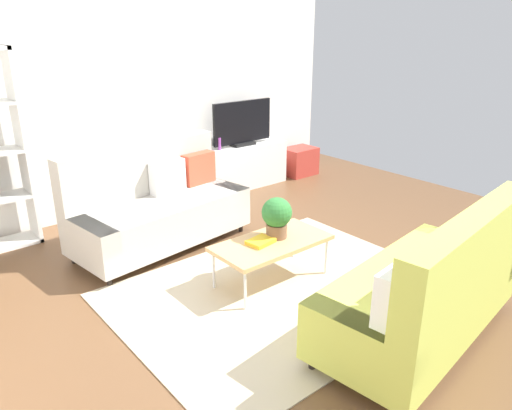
{
  "coord_description": "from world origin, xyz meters",
  "views": [
    {
      "loc": [
        -2.78,
        -3.01,
        2.29
      ],
      "look_at": [
        0.02,
        0.36,
        0.65
      ],
      "focal_mm": 33.85,
      "sensor_mm": 36.0,
      "label": 1
    }
  ],
  "objects_px": {
    "potted_plant": "(277,216)",
    "vase_0": "(207,145)",
    "coffee_table": "(272,244)",
    "couch_beige": "(158,206)",
    "tv": "(242,124)",
    "bottle_0": "(219,144)",
    "storage_trunk": "(299,161)",
    "table_book_0": "(261,241)",
    "couch_green": "(428,289)",
    "tv_console": "(242,166)"
  },
  "relations": [
    {
      "from": "coffee_table",
      "to": "storage_trunk",
      "type": "xyz_separation_m",
      "value": [
        2.67,
        2.35,
        -0.17
      ]
    },
    {
      "from": "storage_trunk",
      "to": "table_book_0",
      "type": "relative_size",
      "value": 2.17
    },
    {
      "from": "storage_trunk",
      "to": "bottle_0",
      "type": "relative_size",
      "value": 3.0
    },
    {
      "from": "tv_console",
      "to": "storage_trunk",
      "type": "height_order",
      "value": "tv_console"
    },
    {
      "from": "couch_green",
      "to": "potted_plant",
      "type": "xyz_separation_m",
      "value": [
        -0.2,
        1.46,
        0.19
      ]
    },
    {
      "from": "couch_beige",
      "to": "bottle_0",
      "type": "height_order",
      "value": "couch_beige"
    },
    {
      "from": "couch_green",
      "to": "coffee_table",
      "type": "height_order",
      "value": "couch_green"
    },
    {
      "from": "couch_beige",
      "to": "storage_trunk",
      "type": "xyz_separation_m",
      "value": [
        3.06,
        0.92,
        -0.23
      ]
    },
    {
      "from": "coffee_table",
      "to": "tv_console",
      "type": "bearing_deg",
      "value": 57.37
    },
    {
      "from": "coffee_table",
      "to": "vase_0",
      "type": "bearing_deg",
      "value": 68.43
    },
    {
      "from": "couch_beige",
      "to": "storage_trunk",
      "type": "distance_m",
      "value": 3.2
    },
    {
      "from": "tv_console",
      "to": "storage_trunk",
      "type": "relative_size",
      "value": 2.69
    },
    {
      "from": "coffee_table",
      "to": "potted_plant",
      "type": "relative_size",
      "value": 2.83
    },
    {
      "from": "tv_console",
      "to": "storage_trunk",
      "type": "bearing_deg",
      "value": -5.19
    },
    {
      "from": "couch_green",
      "to": "couch_beige",
      "type": "bearing_deg",
      "value": 96.31
    },
    {
      "from": "tv",
      "to": "bottle_0",
      "type": "height_order",
      "value": "tv"
    },
    {
      "from": "table_book_0",
      "to": "coffee_table",
      "type": "bearing_deg",
      "value": -13.74
    },
    {
      "from": "tv",
      "to": "vase_0",
      "type": "bearing_deg",
      "value": 173.12
    },
    {
      "from": "coffee_table",
      "to": "potted_plant",
      "type": "xyz_separation_m",
      "value": [
        0.09,
        0.04,
        0.24
      ]
    },
    {
      "from": "couch_green",
      "to": "coffee_table",
      "type": "relative_size",
      "value": 1.81
    },
    {
      "from": "couch_beige",
      "to": "coffee_table",
      "type": "bearing_deg",
      "value": 98.05
    },
    {
      "from": "vase_0",
      "to": "potted_plant",
      "type": "bearing_deg",
      "value": -109.99
    },
    {
      "from": "potted_plant",
      "to": "table_book_0",
      "type": "bearing_deg",
      "value": -176.13
    },
    {
      "from": "tv_console",
      "to": "couch_green",
      "type": "bearing_deg",
      "value": -108.24
    },
    {
      "from": "potted_plant",
      "to": "vase_0",
      "type": "bearing_deg",
      "value": 70.01
    },
    {
      "from": "couch_beige",
      "to": "table_book_0",
      "type": "distance_m",
      "value": 1.42
    },
    {
      "from": "storage_trunk",
      "to": "table_book_0",
      "type": "bearing_deg",
      "value": -140.15
    },
    {
      "from": "couch_beige",
      "to": "tv_console",
      "type": "height_order",
      "value": "couch_beige"
    },
    {
      "from": "tv",
      "to": "bottle_0",
      "type": "distance_m",
      "value": 0.48
    },
    {
      "from": "vase_0",
      "to": "couch_green",
      "type": "bearing_deg",
      "value": -100.06
    },
    {
      "from": "potted_plant",
      "to": "vase_0",
      "type": "height_order",
      "value": "potted_plant"
    },
    {
      "from": "couch_beige",
      "to": "tv_console",
      "type": "bearing_deg",
      "value": -159.75
    },
    {
      "from": "bottle_0",
      "to": "storage_trunk",
      "type": "bearing_deg",
      "value": -2.25
    },
    {
      "from": "storage_trunk",
      "to": "vase_0",
      "type": "xyz_separation_m",
      "value": [
        -1.68,
        0.15,
        0.5
      ]
    },
    {
      "from": "potted_plant",
      "to": "vase_0",
      "type": "relative_size",
      "value": 2.39
    },
    {
      "from": "potted_plant",
      "to": "table_book_0",
      "type": "xyz_separation_m",
      "value": [
        -0.21,
        -0.01,
        -0.19
      ]
    },
    {
      "from": "couch_green",
      "to": "tv",
      "type": "xyz_separation_m",
      "value": [
        1.28,
        3.85,
        0.51
      ]
    },
    {
      "from": "couch_beige",
      "to": "vase_0",
      "type": "bearing_deg",
      "value": -149.43
    },
    {
      "from": "tv",
      "to": "potted_plant",
      "type": "height_order",
      "value": "tv"
    },
    {
      "from": "couch_beige",
      "to": "couch_green",
      "type": "relative_size",
      "value": 1.0
    },
    {
      "from": "vase_0",
      "to": "bottle_0",
      "type": "relative_size",
      "value": 0.94
    },
    {
      "from": "storage_trunk",
      "to": "bottle_0",
      "type": "bearing_deg",
      "value": 177.75
    },
    {
      "from": "table_book_0",
      "to": "bottle_0",
      "type": "xyz_separation_m",
      "value": [
        1.25,
        2.38,
        0.29
      ]
    },
    {
      "from": "couch_green",
      "to": "vase_0",
      "type": "height_order",
      "value": "couch_green"
    },
    {
      "from": "couch_beige",
      "to": "tv",
      "type": "relative_size",
      "value": 1.99
    },
    {
      "from": "table_book_0",
      "to": "vase_0",
      "type": "xyz_separation_m",
      "value": [
        1.1,
        2.47,
        0.28
      ]
    },
    {
      "from": "coffee_table",
      "to": "storage_trunk",
      "type": "height_order",
      "value": "storage_trunk"
    },
    {
      "from": "couch_green",
      "to": "storage_trunk",
      "type": "distance_m",
      "value": 4.46
    },
    {
      "from": "couch_beige",
      "to": "coffee_table",
      "type": "distance_m",
      "value": 1.48
    },
    {
      "from": "storage_trunk",
      "to": "tv",
      "type": "bearing_deg",
      "value": 175.84
    }
  ]
}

